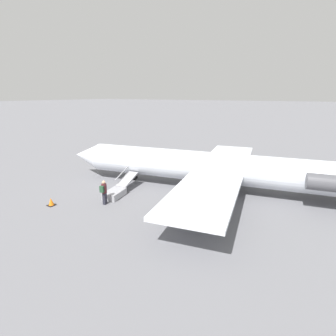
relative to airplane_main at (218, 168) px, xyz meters
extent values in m
plane|color=slate|center=(0.83, 0.15, -1.89)|extent=(600.00, 600.00, 0.00)
cylinder|color=silver|center=(0.83, 0.15, -0.03)|extent=(20.26, 5.85, 2.41)
cone|color=silver|center=(12.06, 2.12, -0.03)|extent=(3.02, 2.78, 2.36)
cube|color=silver|center=(-1.10, 5.33, -0.21)|extent=(5.26, 9.00, 0.24)
cube|color=silver|center=(0.78, -5.38, -0.21)|extent=(5.26, 9.00, 0.24)
cylinder|color=#4C4C51|center=(-7.67, 0.37, 0.15)|extent=(3.04, 1.57, 1.08)
cylinder|color=#4C4C51|center=(-7.09, -2.96, 0.15)|extent=(3.04, 1.57, 1.08)
cylinder|color=black|center=(7.28, 1.28, -1.60)|extent=(0.61, 0.25, 0.60)
cylinder|color=#4C4C51|center=(7.28, 1.28, -1.20)|extent=(0.11, 0.11, 0.19)
cylinder|color=black|center=(-1.34, 0.87, -1.60)|extent=(0.61, 0.25, 0.60)
cylinder|color=#4C4C51|center=(-1.34, 0.87, -1.20)|extent=(0.11, 0.11, 0.19)
cylinder|color=black|center=(-0.97, -1.27, -1.60)|extent=(0.61, 0.25, 0.60)
cylinder|color=#4C4C51|center=(-0.97, -1.27, -1.20)|extent=(0.11, 0.11, 0.19)
cube|color=#99999E|center=(6.07, 5.28, -1.64)|extent=(1.39, 1.96, 0.50)
cube|color=#99999E|center=(6.41, 3.31, -1.10)|extent=(1.27, 2.35, 0.70)
cube|color=#99999E|center=(6.85, 3.39, -0.60)|extent=(0.44, 2.19, 0.64)
cube|color=#23232D|center=(5.75, 6.60, -1.47)|extent=(0.25, 0.31, 0.85)
cylinder|color=#4C1E23|center=(5.75, 6.60, -0.72)|extent=(0.36, 0.36, 0.65)
sphere|color=tan|center=(5.75, 6.60, -0.27)|extent=(0.24, 0.24, 0.24)
cube|color=#23472D|center=(5.71, 6.87, -0.69)|extent=(0.31, 0.23, 0.44)
cube|color=black|center=(8.82, 8.66, -1.88)|extent=(0.50, 0.50, 0.03)
cone|color=orange|center=(8.82, 8.66, -1.62)|extent=(0.38, 0.38, 0.55)
camera|label=1|loc=(-6.70, 19.00, 5.56)|focal=28.00mm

